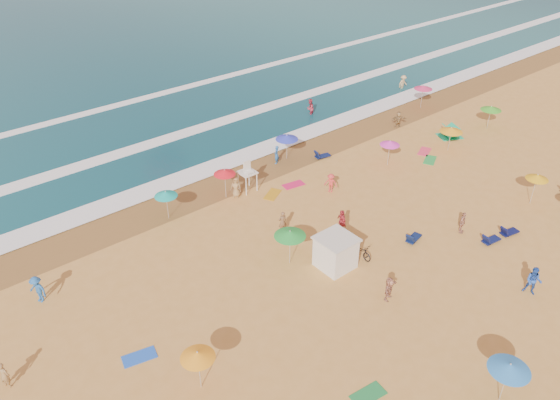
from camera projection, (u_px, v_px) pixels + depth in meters
ground at (358, 250)px, 35.10m from camera, size 220.00×220.00×0.00m
wet_sand at (243, 175)px, 43.27m from camera, size 220.00×220.00×0.00m
surf_foam at (186, 137)px, 48.98m from camera, size 200.00×18.70×0.05m
cabana at (336, 253)px, 33.22m from camera, size 2.00×2.00×2.00m
cabana_roof at (337, 239)px, 32.65m from camera, size 2.20×2.20×0.12m
bicycle at (360, 250)px, 34.31m from camera, size 0.74×1.91×0.99m
lifeguard_stand at (247, 178)px, 40.80m from camera, size 1.20×1.20×2.10m
beach_umbrellas at (357, 229)px, 33.45m from camera, size 55.51×31.24×0.69m
loungers at (446, 232)px, 36.48m from camera, size 49.31×19.16×0.34m
towels at (378, 247)px, 35.36m from camera, size 43.94×18.19×0.03m
popup_tents at (520, 135)px, 48.14m from camera, size 10.33×11.07×1.20m
beachgoers at (303, 202)px, 38.42m from camera, size 53.89×28.28×2.12m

